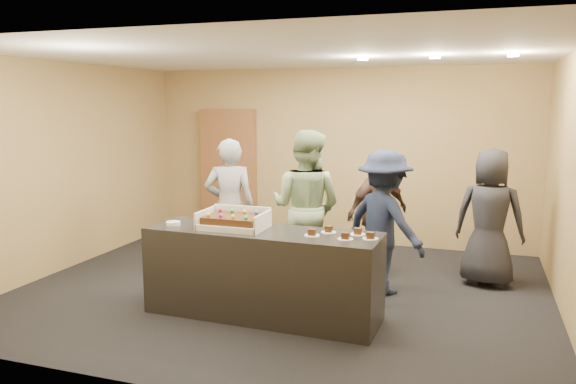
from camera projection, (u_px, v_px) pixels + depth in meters
The scene contains 17 objects.
room at pixel (282, 176), 6.40m from camera, with size 6.04×6.00×2.70m.
serving_counter at pixel (262, 273), 5.73m from camera, with size 2.40×0.70×0.90m, color black.
storage_cabinet at pixel (228, 172), 9.27m from camera, with size 0.94×0.15×2.07m, color brown.
cake_box at pixel (235, 223), 5.77m from camera, with size 0.67×0.46×0.20m.
sheet_cake at pixel (233, 219), 5.74m from camera, with size 0.57×0.39×0.11m.
plate_stack at pixel (173, 223), 5.90m from camera, with size 0.15×0.15×0.04m, color white.
slice_a at pixel (312, 233), 5.42m from camera, with size 0.15×0.15×0.07m.
slice_b at pixel (329, 230), 5.56m from camera, with size 0.15×0.15×0.07m.
slice_c at pixel (345, 237), 5.28m from camera, with size 0.15×0.15×0.07m.
slice_d at pixel (358, 232), 5.47m from camera, with size 0.15×0.15×0.07m.
slice_e at pixel (371, 237), 5.29m from camera, with size 0.15×0.15×0.07m.
person_server_grey at pixel (230, 207), 7.10m from camera, with size 0.63×0.42×1.74m, color #97989C.
person_sage_man at pixel (306, 207), 6.74m from camera, with size 0.90×0.70×1.86m, color #88A374.
person_navy_man at pixel (384, 222), 6.38m from camera, with size 1.07×0.61×1.65m, color #192138.
person_brown_extra at pixel (378, 213), 7.14m from camera, with size 0.93×0.39×1.58m, color brown.
person_dark_suit at pixel (490, 217), 6.66m from camera, with size 0.81×0.53×1.65m, color #232328.
ceiling_spotlights at pixel (435, 57), 6.15m from camera, with size 1.72×0.12×0.03m.
Camera 1 is at (2.11, -5.99, 2.17)m, focal length 35.00 mm.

